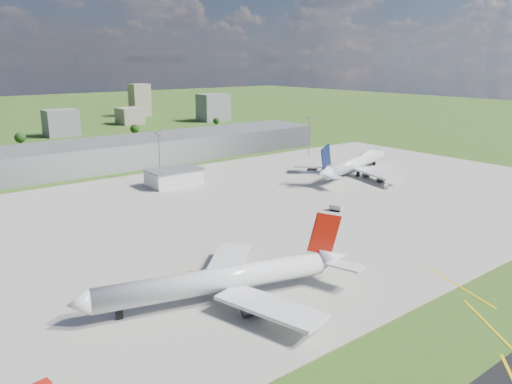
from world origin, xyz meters
TOP-DOWN VIEW (x-y plane):
  - ground at (0.00, 150.00)m, footprint 1400.00×1400.00m
  - apron at (10.00, 40.00)m, footprint 360.00×190.00m
  - terminal at (0.00, 165.00)m, footprint 300.00×42.00m
  - ops_building at (10.00, 100.00)m, footprint 26.00×16.00m
  - mast_center at (10.00, 115.00)m, footprint 3.50×2.00m
  - mast_east at (120.00, 115.00)m, footprint 3.50×2.00m
  - airliner_red_twin at (-41.75, -19.99)m, footprint 75.80×57.91m
  - airliner_blue_quad at (103.86, 60.57)m, footprint 80.70×62.06m
  - tug_yellow at (-42.62, -3.53)m, footprint 3.94×4.32m
  - van_white_near at (41.48, 17.06)m, footprint 3.79×5.76m
  - van_white_far at (89.64, 28.03)m, footprint 4.34×3.74m
  - bldg_c at (20.00, 310.00)m, footprint 26.00×20.00m
  - bldg_ce at (100.00, 350.00)m, footprint 22.00×24.00m
  - bldg_e at (180.00, 320.00)m, footprint 30.00×22.00m
  - bldg_tall_e at (140.00, 410.00)m, footprint 20.00×18.00m
  - tree_c at (-20.00, 280.00)m, footprint 8.10×8.10m
  - tree_e at (70.00, 275.00)m, footprint 7.65×7.65m
  - tree_far_e at (160.00, 285.00)m, footprint 6.30×6.30m

SIDE VIEW (x-z plane):
  - ground at x=0.00m, z-range 0.00..0.00m
  - apron at x=10.00m, z-range 0.00..0.08m
  - tug_yellow at x=-42.62m, z-range 0.03..1.89m
  - van_white_far at x=89.64m, z-range 0.02..2.14m
  - van_white_near at x=41.48m, z-range 0.01..2.69m
  - ops_building at x=10.00m, z-range 0.00..8.00m
  - tree_far_e at x=160.00m, z-range 0.68..8.38m
  - tree_e at x=70.00m, z-range 0.84..10.19m
  - airliner_red_twin at x=-41.75m, z-range -4.95..16.22m
  - tree_c at x=-20.00m, z-range 0.89..10.79m
  - airliner_blue_quad at x=103.86m, z-range -4.77..16.70m
  - terminal at x=0.00m, z-range 0.00..15.00m
  - bldg_ce at x=100.00m, z-range 0.00..16.00m
  - bldg_c at x=20.00m, z-range 0.00..22.00m
  - bldg_e at x=180.00m, z-range 0.00..28.00m
  - mast_center at x=10.00m, z-range 4.76..30.66m
  - mast_east at x=120.00m, z-range 4.76..30.66m
  - bldg_tall_e at x=140.00m, z-range 0.00..36.00m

